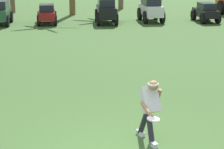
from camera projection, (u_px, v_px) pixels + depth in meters
name	position (u px, v px, depth m)	size (l,w,h in m)	color
frisbee_thrower	(150.00, 107.00, 8.97)	(0.47, 1.15, 1.40)	#23232D
frisbee_in_flight	(153.00, 119.00, 8.39)	(0.33, 0.33, 0.05)	white
parked_car_slot_c	(0.00, 12.00, 24.19)	(1.18, 2.42, 1.34)	#235133
parked_car_slot_d	(47.00, 14.00, 24.47)	(1.13, 2.22, 1.10)	maroon
parked_car_slot_e	(106.00, 10.00, 24.55)	(1.21, 2.37, 1.40)	black
parked_car_slot_f	(151.00, 9.00, 25.26)	(1.23, 2.38, 1.40)	silver
parked_car_slot_g	(206.00, 12.00, 25.24)	(1.17, 2.24, 1.10)	black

